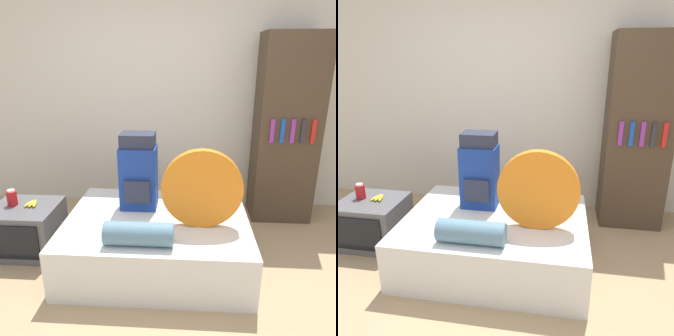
% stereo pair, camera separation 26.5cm
% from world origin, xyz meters
% --- Properties ---
extents(ground_plane, '(16.00, 16.00, 0.00)m').
position_xyz_m(ground_plane, '(0.00, 0.00, 0.00)').
color(ground_plane, tan).
extents(wall_back, '(8.00, 0.05, 2.60)m').
position_xyz_m(wall_back, '(0.00, 2.00, 1.30)').
color(wall_back, silver).
rests_on(wall_back, ground_plane).
extents(bed, '(1.55, 1.21, 0.43)m').
position_xyz_m(bed, '(-0.07, 0.70, 0.21)').
color(bed, white).
rests_on(bed, ground_plane).
extents(backpack, '(0.32, 0.27, 0.68)m').
position_xyz_m(backpack, '(-0.26, 0.91, 0.76)').
color(backpack, navy).
rests_on(backpack, bed).
extents(tent_bag, '(0.64, 0.07, 0.64)m').
position_xyz_m(tent_bag, '(0.29, 0.58, 0.75)').
color(tent_bag, orange).
rests_on(tent_bag, bed).
extents(sleeping_roll, '(0.51, 0.18, 0.18)m').
position_xyz_m(sleeping_roll, '(-0.17, 0.27, 0.52)').
color(sleeping_roll, '#5B849E').
rests_on(sleeping_roll, bed).
extents(television, '(0.58, 0.55, 0.44)m').
position_xyz_m(television, '(-1.31, 0.80, 0.22)').
color(television, '#5B5B60').
rests_on(television, ground_plane).
extents(canister, '(0.09, 0.09, 0.15)m').
position_xyz_m(canister, '(-1.42, 0.83, 0.51)').
color(canister, '#B2191E').
rests_on(canister, television).
extents(banana_bunch, '(0.12, 0.15, 0.03)m').
position_xyz_m(banana_bunch, '(-1.24, 0.84, 0.46)').
color(banana_bunch, yellow).
rests_on(banana_bunch, television).
extents(bookshelf, '(0.63, 0.46, 1.97)m').
position_xyz_m(bookshelf, '(1.21, 1.69, 0.99)').
color(bookshelf, '#473828').
rests_on(bookshelf, ground_plane).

